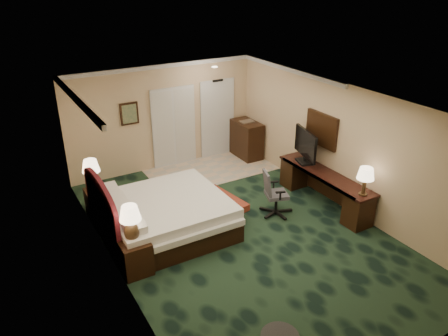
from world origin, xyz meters
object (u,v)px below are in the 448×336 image
nightstand_far (98,202)px  bed_bench (224,205)px  bed (167,216)px  lamp_far (92,175)px  tv (305,147)px  minibar (247,139)px  desk (324,189)px  desk_chair (277,193)px  lamp_near (131,224)px  nightstand_near (135,256)px

nightstand_far → bed_bench: (2.34, -1.34, -0.08)m
bed → lamp_far: 1.86m
bed → lamp_far: size_ratio=3.29×
tv → minibar: (0.00, 2.43, -0.63)m
desk → desk_chair: bearing=171.2°
bed → lamp_far: bearing=125.2°
lamp_near → lamp_far: size_ratio=0.99×
nightstand_far → desk: bearing=-25.1°
lamp_near → bed_bench: bearing=21.7°
nightstand_near → desk_chair: 3.30m
nightstand_near → desk_chair: bearing=6.2°
minibar → bed_bench: bearing=-131.4°
bed → nightstand_far: 1.73m
lamp_far → desk_chair: bearing=-30.4°
desk → nightstand_near: bearing=-177.7°
nightstand_far → minibar: minibar is taller
bed → bed_bench: size_ratio=1.92×
bed_bench → tv: (2.09, -0.05, 0.93)m
lamp_far → desk: size_ratio=0.27×
bed_bench → desk_chair: desk_chair is taller
bed_bench → lamp_near: bearing=-167.0°
lamp_near → nightstand_far: bearing=90.3°
desk → tv: size_ratio=2.55×
nightstand_near → lamp_far: (-0.05, 2.31, 0.60)m
bed → tv: (3.44, 0.02, 0.77)m
nightstand_far → desk: size_ratio=0.22×
nightstand_far → desk: 4.92m
nightstand_far → desk_chair: bearing=-30.1°
bed_bench → tv: 2.29m
nightstand_near → tv: (4.41, 0.87, 0.83)m
lamp_far → desk_chair: 3.88m
bed → lamp_near: lamp_near is taller
lamp_far → desk_chair: lamp_far is taller
desk_chair → lamp_far: bearing=168.8°
bed_bench → desk: desk is taller
lamp_near → bed_bench: 2.62m
desk → minibar: size_ratio=2.55×
nightstand_far → bed_bench: bearing=-29.7°
desk_chair → desk: bearing=10.4°
nightstand_near → tv: tv is taller
nightstand_far → tv: size_ratio=0.55×
lamp_far → minibar: size_ratio=0.69×
lamp_near → desk: bearing=2.3°
bed_bench → desk: (2.12, -0.75, 0.17)m
nightstand_far → lamp_near: size_ratio=0.81×
nightstand_near → tv: bearing=11.2°
bed_bench → minibar: bearing=39.8°
bed → nightstand_far: size_ratio=4.08×
bed → tv: 3.53m
tv → bed: bearing=-164.6°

